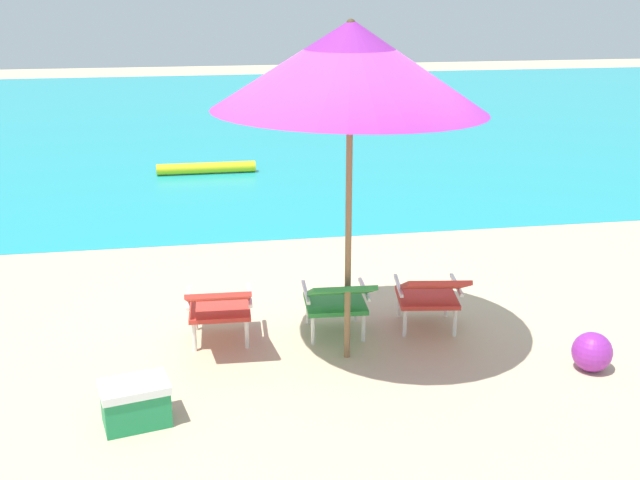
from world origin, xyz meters
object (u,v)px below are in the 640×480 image
(beach_ball, at_px, (592,352))
(beach_umbrella_center, at_px, (350,66))
(lounge_chair_left, at_px, (219,304))
(lounge_chair_right, at_px, (431,292))
(lounge_chair_center, at_px, (338,298))
(cooler_box, at_px, (136,403))
(swim_buoy, at_px, (206,168))

(beach_ball, bearing_deg, beach_umbrella_center, 163.52)
(lounge_chair_left, bearing_deg, lounge_chair_right, -1.54)
(lounge_chair_left, xyz_separation_m, lounge_chair_center, (1.01, -0.04, 0.00))
(lounge_chair_center, bearing_deg, beach_umbrella_center, -86.49)
(lounge_chair_left, distance_m, lounge_chair_right, 1.83)
(lounge_chair_center, relative_size, cooler_box, 1.71)
(swim_buoy, distance_m, cooler_box, 7.52)
(lounge_chair_center, xyz_separation_m, cooler_box, (-1.65, -1.05, -0.24))
(lounge_chair_center, distance_m, lounge_chair_right, 0.82)
(lounge_chair_left, height_order, lounge_chair_center, same)
(lounge_chair_center, xyz_separation_m, beach_ball, (1.90, -0.86, -0.24))
(lounge_chair_left, distance_m, beach_ball, 3.06)
(lounge_chair_center, bearing_deg, swim_buoy, 98.28)
(beach_umbrella_center, distance_m, cooler_box, 2.87)
(lounge_chair_right, relative_size, beach_umbrella_center, 0.33)
(lounge_chair_right, height_order, beach_umbrella_center, beach_umbrella_center)
(cooler_box, bearing_deg, beach_ball, 3.08)
(lounge_chair_left, relative_size, lounge_chair_center, 0.99)
(swim_buoy, distance_m, beach_ball, 7.83)
(lounge_chair_left, bearing_deg, cooler_box, -120.49)
(lounge_chair_right, distance_m, cooler_box, 2.69)
(lounge_chair_center, height_order, beach_ball, lounge_chair_center)
(lounge_chair_right, relative_size, cooler_box, 1.79)
(lounge_chair_right, bearing_deg, lounge_chair_left, 178.46)
(lounge_chair_left, bearing_deg, beach_umbrella_center, -18.56)
(lounge_chair_center, relative_size, beach_umbrella_center, 0.31)
(lounge_chair_right, relative_size, beach_ball, 2.95)
(lounge_chair_left, relative_size, cooler_box, 1.70)
(lounge_chair_right, distance_m, beach_umbrella_center, 2.15)
(lounge_chair_left, height_order, beach_umbrella_center, beach_umbrella_center)
(lounge_chair_left, bearing_deg, beach_ball, -17.22)
(lounge_chair_right, bearing_deg, lounge_chair_center, 179.27)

